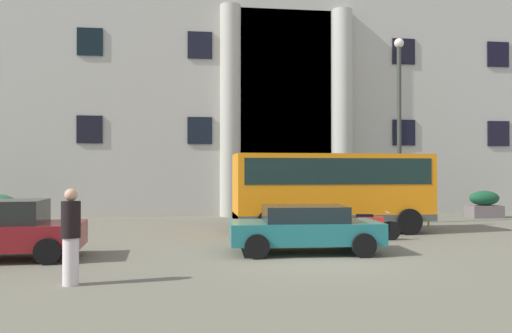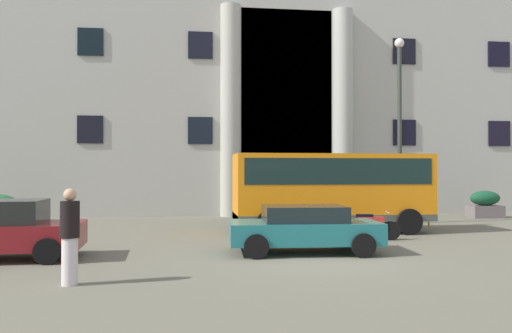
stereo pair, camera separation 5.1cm
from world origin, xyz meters
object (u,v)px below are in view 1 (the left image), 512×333
(motorcycle_near_kerb, at_px, (369,226))
(parked_compact_extra, at_px, (304,228))
(hedge_planter_east, at_px, (484,205))
(orange_minibus, at_px, (331,186))
(lamppost_plaza_centre, at_px, (399,116))
(hedge_planter_entrance_right, at_px, (386,204))
(pedestrian_man_crossing, at_px, (71,236))
(bus_stop_sign, at_px, (428,187))

(motorcycle_near_kerb, bearing_deg, parked_compact_extra, -129.79)
(hedge_planter_east, xyz_separation_m, motorcycle_near_kerb, (-8.26, -7.27, -0.16))
(orange_minibus, bearing_deg, hedge_planter_east, 28.93)
(parked_compact_extra, relative_size, lamppost_plaza_centre, 0.52)
(hedge_planter_east, distance_m, motorcycle_near_kerb, 11.01)
(hedge_planter_east, xyz_separation_m, lamppost_plaza_centre, (-5.11, -2.17, 3.92))
(hedge_planter_entrance_right, distance_m, lamppost_plaza_centre, 4.35)
(parked_compact_extra, bearing_deg, orange_minibus, 69.29)
(parked_compact_extra, distance_m, pedestrian_man_crossing, 6.30)
(orange_minibus, xyz_separation_m, motorcycle_near_kerb, (0.57, -2.37, -1.21))
(bus_stop_sign, bearing_deg, parked_compact_extra, -136.47)
(pedestrian_man_crossing, xyz_separation_m, lamppost_plaza_centre, (11.04, 10.79, 3.60))
(pedestrian_man_crossing, relative_size, lamppost_plaza_centre, 0.24)
(bus_stop_sign, bearing_deg, lamppost_plaza_centre, 117.05)
(bus_stop_sign, xyz_separation_m, pedestrian_man_crossing, (-11.70, -9.48, -0.63))
(lamppost_plaza_centre, bearing_deg, hedge_planter_entrance_right, 84.41)
(hedge_planter_entrance_right, relative_size, lamppost_plaza_centre, 0.24)
(orange_minibus, relative_size, pedestrian_man_crossing, 3.78)
(bus_stop_sign, distance_m, parked_compact_extra, 8.89)
(motorcycle_near_kerb, bearing_deg, orange_minibus, 112.31)
(bus_stop_sign, height_order, parked_compact_extra, bus_stop_sign)
(bus_stop_sign, height_order, hedge_planter_east, bus_stop_sign)
(bus_stop_sign, xyz_separation_m, parked_compact_extra, (-6.41, -6.09, -0.90))
(orange_minibus, height_order, bus_stop_sign, orange_minibus)
(pedestrian_man_crossing, bearing_deg, hedge_planter_entrance_right, -108.40)
(hedge_planter_entrance_right, bearing_deg, orange_minibus, -129.28)
(hedge_planter_entrance_right, relative_size, pedestrian_man_crossing, 1.00)
(motorcycle_near_kerb, bearing_deg, hedge_planter_east, 50.18)
(hedge_planter_entrance_right, relative_size, parked_compact_extra, 0.45)
(bus_stop_sign, height_order, motorcycle_near_kerb, bus_stop_sign)
(parked_compact_extra, distance_m, lamppost_plaza_centre, 10.13)
(hedge_planter_entrance_right, height_order, motorcycle_near_kerb, hedge_planter_entrance_right)
(orange_minibus, xyz_separation_m, pedestrian_man_crossing, (-7.32, -8.05, -0.73))
(parked_compact_extra, bearing_deg, bus_stop_sign, 46.37)
(orange_minibus, distance_m, parked_compact_extra, 5.18)
(hedge_planter_east, bearing_deg, motorcycle_near_kerb, -138.65)
(orange_minibus, bearing_deg, bus_stop_sign, 17.99)
(hedge_planter_east, bearing_deg, orange_minibus, -150.96)
(bus_stop_sign, relative_size, lamppost_plaza_centre, 0.32)
(bus_stop_sign, relative_size, hedge_planter_entrance_right, 1.37)
(parked_compact_extra, bearing_deg, motorcycle_near_kerb, 44.22)
(orange_minibus, distance_m, motorcycle_near_kerb, 2.72)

